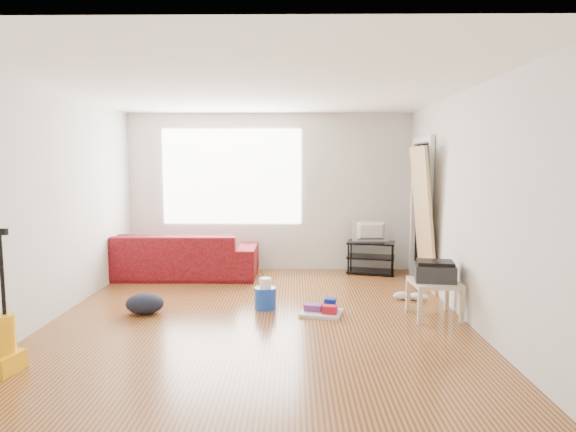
{
  "coord_description": "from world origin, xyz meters",
  "views": [
    {
      "loc": [
        0.38,
        -5.18,
        1.7
      ],
      "look_at": [
        0.32,
        0.6,
        1.07
      ],
      "focal_mm": 30.0,
      "sensor_mm": 36.0,
      "label": 1
    }
  ],
  "objects_px": {
    "tv_stand": "(371,257)",
    "cleaning_tray": "(322,310)",
    "backpack": "(145,313)",
    "vacuum": "(3,346)",
    "sofa": "(180,277)",
    "bucket": "(265,308)",
    "side_table": "(434,287)"
  },
  "relations": [
    {
      "from": "tv_stand",
      "to": "cleaning_tray",
      "type": "distance_m",
      "value": 2.27
    },
    {
      "from": "backpack",
      "to": "vacuum",
      "type": "xyz_separation_m",
      "value": [
        -0.69,
        -1.55,
        0.22
      ]
    },
    {
      "from": "sofa",
      "to": "bucket",
      "type": "relative_size",
      "value": 9.23
    },
    {
      "from": "sofa",
      "to": "bucket",
      "type": "distance_m",
      "value": 2.12
    },
    {
      "from": "side_table",
      "to": "bucket",
      "type": "xyz_separation_m",
      "value": [
        -1.9,
        0.29,
        -0.34
      ]
    },
    {
      "from": "tv_stand",
      "to": "vacuum",
      "type": "distance_m",
      "value": 5.1
    },
    {
      "from": "tv_stand",
      "to": "backpack",
      "type": "height_order",
      "value": "tv_stand"
    },
    {
      "from": "side_table",
      "to": "cleaning_tray",
      "type": "relative_size",
      "value": 0.99
    },
    {
      "from": "cleaning_tray",
      "to": "backpack",
      "type": "bearing_deg",
      "value": -179.98
    },
    {
      "from": "cleaning_tray",
      "to": "vacuum",
      "type": "distance_m",
      "value": 3.13
    },
    {
      "from": "bucket",
      "to": "cleaning_tray",
      "type": "relative_size",
      "value": 0.48
    },
    {
      "from": "tv_stand",
      "to": "vacuum",
      "type": "xyz_separation_m",
      "value": [
        -3.59,
        -3.63,
        -0.04
      ]
    },
    {
      "from": "sofa",
      "to": "backpack",
      "type": "xyz_separation_m",
      "value": [
        0.03,
        -1.81,
        0.0
      ]
    },
    {
      "from": "side_table",
      "to": "bucket",
      "type": "distance_m",
      "value": 1.95
    },
    {
      "from": "sofa",
      "to": "cleaning_tray",
      "type": "bearing_deg",
      "value": 138.57
    },
    {
      "from": "sofa",
      "to": "bucket",
      "type": "bearing_deg",
      "value": 130.96
    },
    {
      "from": "backpack",
      "to": "bucket",
      "type": "bearing_deg",
      "value": 3.77
    },
    {
      "from": "side_table",
      "to": "bucket",
      "type": "relative_size",
      "value": 2.07
    },
    {
      "from": "tv_stand",
      "to": "vacuum",
      "type": "height_order",
      "value": "vacuum"
    },
    {
      "from": "tv_stand",
      "to": "cleaning_tray",
      "type": "xyz_separation_m",
      "value": [
        -0.88,
        -2.08,
        -0.21
      ]
    },
    {
      "from": "tv_stand",
      "to": "bucket",
      "type": "distance_m",
      "value": 2.44
    },
    {
      "from": "bucket",
      "to": "vacuum",
      "type": "height_order",
      "value": "vacuum"
    },
    {
      "from": "tv_stand",
      "to": "cleaning_tray",
      "type": "bearing_deg",
      "value": -99.3
    },
    {
      "from": "sofa",
      "to": "bucket",
      "type": "xyz_separation_m",
      "value": [
        1.39,
        -1.6,
        0.0
      ]
    },
    {
      "from": "tv_stand",
      "to": "cleaning_tray",
      "type": "height_order",
      "value": "tv_stand"
    },
    {
      "from": "tv_stand",
      "to": "backpack",
      "type": "xyz_separation_m",
      "value": [
        -2.9,
        -2.08,
        -0.26
      ]
    },
    {
      "from": "sofa",
      "to": "side_table",
      "type": "distance_m",
      "value": 3.81
    },
    {
      "from": "side_table",
      "to": "vacuum",
      "type": "height_order",
      "value": "vacuum"
    },
    {
      "from": "tv_stand",
      "to": "backpack",
      "type": "distance_m",
      "value": 3.58
    },
    {
      "from": "bucket",
      "to": "sofa",
      "type": "bearing_deg",
      "value": 130.96
    },
    {
      "from": "backpack",
      "to": "cleaning_tray",
      "type": "bearing_deg",
      "value": -4.93
    },
    {
      "from": "sofa",
      "to": "tv_stand",
      "type": "distance_m",
      "value": 2.95
    }
  ]
}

